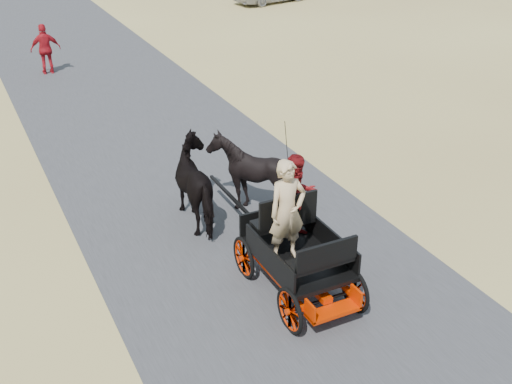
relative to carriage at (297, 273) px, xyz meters
name	(u,v)px	position (x,y,z in m)	size (l,w,h in m)	color
ground	(293,294)	(-0.11, -0.06, -0.36)	(140.00, 140.00, 0.00)	tan
road	(293,293)	(-0.11, -0.06, -0.35)	(6.00, 140.00, 0.01)	#38383A
carriage	(297,273)	(0.00, 0.00, 0.00)	(1.30, 2.40, 0.72)	black
horse_left	(201,184)	(-0.55, 3.00, 0.49)	(0.91, 2.01, 1.70)	black
horse_right	(250,174)	(0.55, 3.00, 0.49)	(1.37, 1.54, 1.70)	black
driver_man	(287,211)	(-0.20, 0.05, 1.26)	(0.66, 0.43, 1.80)	tan
passenger_woman	(297,197)	(0.30, 0.60, 1.15)	(0.77, 0.60, 1.58)	#660C0F
pedestrian	(46,49)	(-1.49, 14.88, 0.50)	(1.01, 0.42, 1.73)	#A2121C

